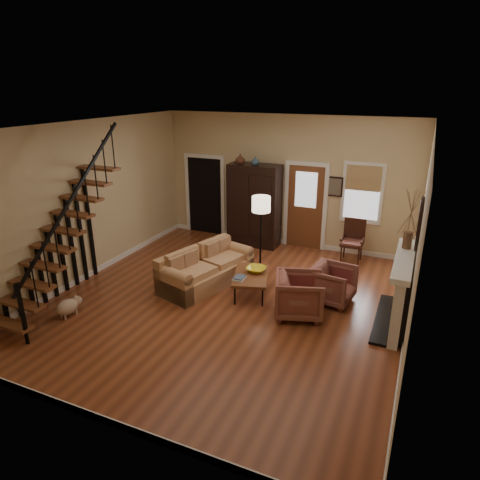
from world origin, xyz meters
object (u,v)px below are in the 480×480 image
at_px(armchair_left, 299,295).
at_px(floor_lamp, 261,235).
at_px(side_chair, 352,242).
at_px(armoire, 254,205).
at_px(armchair_right, 332,284).
at_px(coffee_table, 251,284).
at_px(sofa, 206,268).

bearing_deg(armchair_left, floor_lamp, 23.75).
bearing_deg(side_chair, armoire, 175.52).
height_order(armchair_left, floor_lamp, floor_lamp).
bearing_deg(armchair_left, armchair_right, -48.22).
bearing_deg(coffee_table, side_chair, 57.91).
height_order(coffee_table, armchair_left, armchair_left).
relative_size(armchair_left, side_chair, 0.84).
distance_m(coffee_table, floor_lamp, 1.27).
distance_m(armchair_left, armchair_right, 0.88).
bearing_deg(floor_lamp, armoire, 116.24).
bearing_deg(sofa, floor_lamp, 68.83).
distance_m(armoire, side_chair, 2.61).
relative_size(armoire, armchair_left, 2.45).
xyz_separation_m(armoire, armchair_left, (2.11, -3.08, -0.66)).
bearing_deg(side_chair, coffee_table, -122.09).
height_order(armoire, sofa, armoire).
height_order(armchair_left, side_chair, side_chair).
xyz_separation_m(armoire, coffee_table, (1.00, -2.67, -0.83)).
relative_size(coffee_table, side_chair, 1.11).
distance_m(armoire, sofa, 2.73).
distance_m(floor_lamp, side_chair, 2.28).
bearing_deg(side_chair, floor_lamp, -141.50).
height_order(coffee_table, floor_lamp, floor_lamp).
bearing_deg(sofa, armchair_right, 23.14).
bearing_deg(coffee_table, floor_lamp, 101.33).
bearing_deg(coffee_table, sofa, 179.13).
xyz_separation_m(sofa, armchair_right, (2.56, 0.32, -0.02)).
bearing_deg(armchair_right, coffee_table, 110.40).
xyz_separation_m(sofa, side_chair, (2.56, 2.45, 0.12)).
height_order(armoire, side_chair, armoire).
bearing_deg(floor_lamp, armchair_left, -48.30).
height_order(armchair_left, armchair_right, armchair_left).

